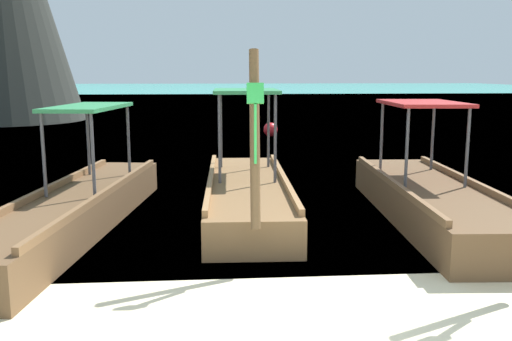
% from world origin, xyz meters
% --- Properties ---
extents(sea_water, '(120.00, 120.00, 0.00)m').
position_xyz_m(sea_water, '(0.00, 62.15, 0.00)').
color(sea_water, '#2DB29E').
rests_on(sea_water, ground).
extents(longtail_boat_violet_ribbon, '(1.87, 6.75, 2.45)m').
position_xyz_m(longtail_boat_violet_ribbon, '(-2.74, 4.39, 0.34)').
color(longtail_boat_violet_ribbon, brown).
rests_on(longtail_boat_violet_ribbon, ground).
extents(longtail_boat_green_ribbon, '(1.50, 5.77, 2.67)m').
position_xyz_m(longtail_boat_green_ribbon, '(-0.05, 5.40, 0.34)').
color(longtail_boat_green_ribbon, brown).
rests_on(longtail_boat_green_ribbon, ground).
extents(longtail_boat_red_ribbon, '(1.69, 5.91, 2.76)m').
position_xyz_m(longtail_boat_red_ribbon, '(2.89, 4.53, 0.35)').
color(longtail_boat_red_ribbon, brown).
rests_on(longtail_boat_red_ribbon, ground).
extents(mooring_buoy_near, '(0.54, 0.54, 0.54)m').
position_xyz_m(mooring_buoy_near, '(1.54, 16.72, 0.27)').
color(mooring_buoy_near, red).
rests_on(mooring_buoy_near, sea_water).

